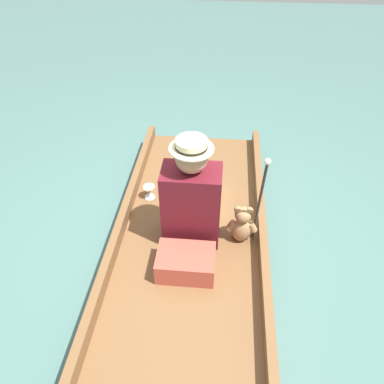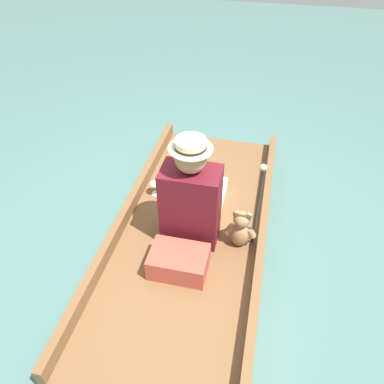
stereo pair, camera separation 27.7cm
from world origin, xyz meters
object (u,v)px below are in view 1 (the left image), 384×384
Objects in this scene: seated_person at (192,197)px; walking_cane at (260,196)px; teddy_bear at (242,225)px; wine_glass at (149,190)px.

seated_person is 1.01× the size of walking_cane.
teddy_bear is 0.39× the size of walking_cane.
wine_glass is at bearing 150.84° from walking_cane.
teddy_bear is (0.39, -0.09, -0.17)m from seated_person.
seated_person is 7.26× the size of wine_glass.
walking_cane is (0.10, -0.07, 0.35)m from teddy_bear.
wine_glass is (-0.81, 0.44, -0.07)m from teddy_bear.
seated_person is at bearing 162.32° from walking_cane.
wine_glass is (-0.42, 0.35, -0.24)m from seated_person.
seated_person is 2.57× the size of teddy_bear.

